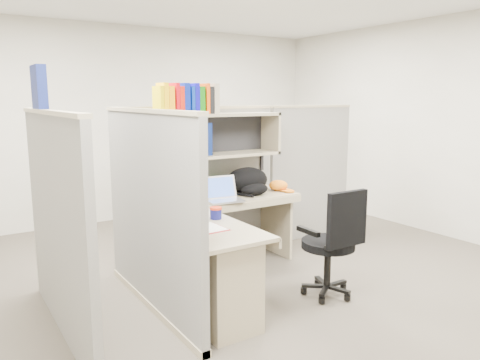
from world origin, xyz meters
TOP-DOWN VIEW (x-y plane):
  - ground at (0.00, 0.00)m, footprint 6.00×6.00m
  - room_shell at (0.00, 0.00)m, footprint 6.00×6.00m
  - cubicle at (-0.37, 0.45)m, footprint 3.79×1.84m
  - desk at (-0.41, -0.29)m, footprint 1.74×1.75m
  - laptop at (-0.01, 0.36)m, footprint 0.38×0.38m
  - backpack at (0.41, 0.52)m, footprint 0.48×0.38m
  - orange_cap at (0.77, 0.52)m, footprint 0.27×0.29m
  - snack_canister at (-0.40, -0.17)m, footprint 0.10×0.10m
  - tissue_box at (-0.78, -0.49)m, footprint 0.15×0.15m
  - mouse at (0.14, 0.45)m, footprint 0.11×0.09m
  - paper_cup at (0.00, 0.67)m, footprint 0.09×0.09m
  - book_stack at (0.16, 0.80)m, footprint 0.25×0.29m
  - loose_paper at (-0.58, -0.37)m, footprint 0.21×0.27m
  - task_chair at (0.48, -0.61)m, footprint 0.50×0.47m

SIDE VIEW (x-z plane):
  - ground at x=0.00m, z-range 0.00..0.00m
  - task_chair at x=0.48m, z-range -0.14..0.83m
  - desk at x=-0.41m, z-range 0.07..0.80m
  - loose_paper at x=-0.58m, z-range 0.73..0.73m
  - mouse at x=0.14m, z-range 0.73..0.77m
  - snack_canister at x=-0.40m, z-range 0.73..0.83m
  - paper_cup at x=0.00m, z-range 0.73..0.83m
  - orange_cap at x=0.77m, z-range 0.73..0.84m
  - book_stack at x=0.16m, z-range 0.73..0.85m
  - tissue_box at x=-0.78m, z-range 0.73..0.93m
  - laptop at x=-0.01m, z-range 0.73..0.97m
  - backpack at x=0.41m, z-range 0.73..1.00m
  - cubicle at x=-0.37m, z-range -0.07..1.88m
  - room_shell at x=0.00m, z-range -1.38..4.62m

